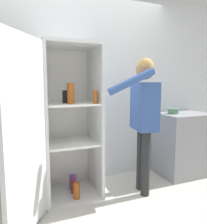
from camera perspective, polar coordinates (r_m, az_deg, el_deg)
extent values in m
plane|color=beige|center=(2.44, 0.69, -26.16)|extent=(12.00, 12.00, 0.00)
cube|color=silver|center=(2.97, -6.33, 5.90)|extent=(7.00, 0.06, 2.55)
cube|color=silver|center=(2.90, -8.27, -20.00)|extent=(0.65, 0.60, 0.04)
cube|color=silver|center=(2.62, -9.01, 16.84)|extent=(0.65, 0.60, 0.04)
cube|color=white|center=(2.89, -9.83, -1.66)|extent=(0.65, 0.03, 1.73)
cube|color=silver|center=(2.57, -15.33, -2.93)|extent=(0.03, 0.60, 1.73)
cube|color=silver|center=(2.70, -2.24, -2.20)|extent=(0.04, 0.60, 1.73)
cube|color=white|center=(2.67, -8.52, -7.90)|extent=(0.58, 0.53, 0.02)
cube|color=white|center=(2.59, -8.72, 2.14)|extent=(0.58, 0.53, 0.02)
cube|color=silver|center=(2.01, -19.75, -5.94)|extent=(0.39, 0.57, 1.73)
cylinder|color=#723884|center=(2.90, -7.99, -17.68)|extent=(0.09, 0.09, 0.18)
cylinder|color=#9E4C19|center=(2.44, -8.57, 4.80)|extent=(0.08, 0.08, 0.23)
cylinder|color=#9E4C19|center=(2.45, -2.18, 3.92)|extent=(0.05, 0.05, 0.15)
cylinder|color=#9E4C19|center=(2.68, -7.07, -19.73)|extent=(0.08, 0.08, 0.19)
cylinder|color=maroon|center=(2.81, -7.87, -18.81)|extent=(0.06, 0.06, 0.16)
cylinder|color=black|center=(2.54, -10.01, 3.94)|extent=(0.06, 0.06, 0.15)
cylinder|color=#262628|center=(2.74, 10.92, -13.05)|extent=(0.10, 0.10, 0.80)
cylinder|color=#262628|center=(2.88, 9.68, -11.96)|extent=(0.10, 0.10, 0.80)
cube|color=#335193|center=(2.66, 10.62, 1.50)|extent=(0.30, 0.44, 0.57)
sphere|color=#8C6647|center=(2.65, 10.84, 10.71)|extent=(0.22, 0.22, 0.22)
sphere|color=#AD894C|center=(2.65, 10.86, 11.54)|extent=(0.20, 0.20, 0.20)
cylinder|color=#335193|center=(2.35, 7.33, 7.93)|extent=(0.52, 0.17, 0.30)
cylinder|color=#335193|center=(2.87, 8.95, 1.39)|extent=(0.08, 0.08, 0.53)
cube|color=gray|center=(3.51, 20.04, -7.79)|extent=(0.74, 0.57, 0.92)
cylinder|color=#517F5B|center=(3.34, 17.77, 0.21)|extent=(0.15, 0.15, 0.07)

